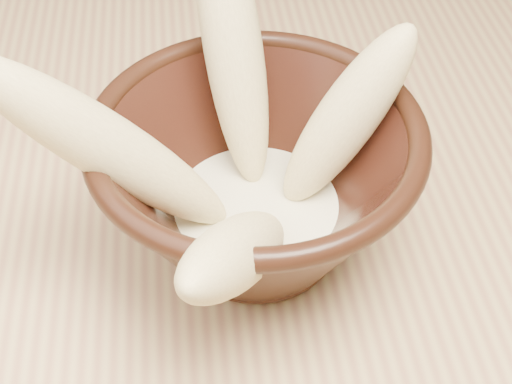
% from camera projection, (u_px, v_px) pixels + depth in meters
% --- Properties ---
extents(table, '(1.20, 0.80, 0.75)m').
position_uv_depth(table, '(187.00, 318.00, 0.59)').
color(table, tan).
rests_on(table, ground).
extents(bowl, '(0.22, 0.22, 0.12)m').
position_uv_depth(bowl, '(256.00, 181.00, 0.49)').
color(bowl, black).
rests_on(bowl, table).
extents(milk_puddle, '(0.13, 0.13, 0.02)m').
position_uv_depth(milk_puddle, '(256.00, 211.00, 0.51)').
color(milk_puddle, beige).
rests_on(milk_puddle, bowl).
extents(banana_upright, '(0.07, 0.14, 0.19)m').
position_uv_depth(banana_upright, '(233.00, 48.00, 0.49)').
color(banana_upright, tan).
rests_on(banana_upright, bowl).
extents(banana_left, '(0.17, 0.05, 0.18)m').
position_uv_depth(banana_left, '(110.00, 149.00, 0.44)').
color(banana_left, tan).
rests_on(banana_left, bowl).
extents(banana_right, '(0.13, 0.08, 0.15)m').
position_uv_depth(banana_right, '(347.00, 117.00, 0.48)').
color(banana_right, tan).
rests_on(banana_right, bowl).
extents(banana_front, '(0.11, 0.16, 0.13)m').
position_uv_depth(banana_front, '(237.00, 253.00, 0.41)').
color(banana_front, tan).
rests_on(banana_front, bowl).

